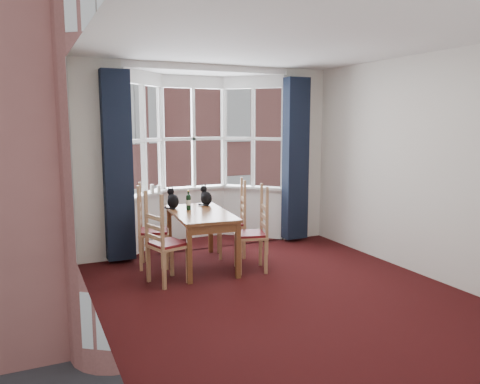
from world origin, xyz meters
TOP-DOWN VIEW (x-y plane):
  - floor at (0.00, 0.00)m, footprint 4.50×4.50m
  - ceiling at (0.00, 0.00)m, footprint 4.50×4.50m
  - wall_left at (-2.00, 0.00)m, footprint 0.00×4.50m
  - wall_right at (2.00, 0.00)m, footprint 0.00×4.50m
  - wall_near at (0.00, -2.25)m, footprint 4.00×0.00m
  - wall_back_pier_left at (-1.65, 2.25)m, footprint 0.70×0.12m
  - wall_back_pier_right at (1.65, 2.25)m, footprint 0.70×0.12m
  - bay_window at (0.00, 2.75)m, footprint 2.76×0.94m
  - curtain_left at (-1.42, 2.07)m, footprint 0.38×0.22m
  - curtain_right at (1.42, 2.07)m, footprint 0.38×0.22m
  - dining_table at (-0.46, 1.41)m, footprint 0.85×1.41m
  - chair_left_near at (-1.15, 0.93)m, footprint 0.50×0.52m
  - chair_left_far at (-1.13, 1.70)m, footprint 0.50×0.52m
  - chair_right_near at (0.16, 0.95)m, footprint 0.50×0.51m
  - chair_right_far at (0.19, 1.67)m, footprint 0.51×0.52m
  - cat_left at (-0.72, 1.83)m, footprint 0.19×0.24m
  - cat_right at (-0.21, 1.88)m, footprint 0.19×0.24m
  - wine_bottle at (-0.56, 1.64)m, footprint 0.07×0.07m
  - candle_tall at (-0.82, 2.60)m, footprint 0.06×0.06m
  - candle_short at (-0.71, 2.63)m, footprint 0.06×0.06m
  - street at (0.00, 32.25)m, footprint 80.00×80.00m
  - tenement_building at (0.00, 14.01)m, footprint 18.40×7.80m

SIDE VIEW (x-z plane):
  - street at x=0.00m, z-range -6.00..-6.00m
  - floor at x=0.00m, z-range 0.00..0.00m
  - chair_left_near at x=-1.15m, z-range 0.01..0.93m
  - chair_left_far at x=-1.13m, z-range 0.01..0.93m
  - chair_right_near at x=0.16m, z-range 0.01..0.93m
  - chair_right_far at x=0.19m, z-range 0.01..0.93m
  - dining_table at x=-0.46m, z-range 0.28..1.03m
  - cat_right at x=-0.21m, z-range 0.72..1.02m
  - cat_left at x=-0.72m, z-range 0.72..1.02m
  - wine_bottle at x=-0.56m, z-range 0.74..1.01m
  - candle_short at x=-0.71m, z-range 0.87..0.98m
  - candle_tall at x=-0.82m, z-range 0.87..1.00m
  - curtain_left at x=-1.42m, z-range 0.05..2.65m
  - curtain_right at x=1.42m, z-range 0.05..2.65m
  - wall_left at x=-2.00m, z-range -0.85..3.65m
  - wall_right at x=2.00m, z-range -0.85..3.65m
  - wall_near at x=0.00m, z-range -0.60..3.40m
  - wall_back_pier_left at x=-1.65m, z-range 0.00..2.80m
  - wall_back_pier_right at x=1.65m, z-range 0.00..2.80m
  - bay_window at x=0.00m, z-range 0.00..2.80m
  - tenement_building at x=0.00m, z-range -6.00..9.20m
  - ceiling at x=0.00m, z-range 2.80..2.80m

